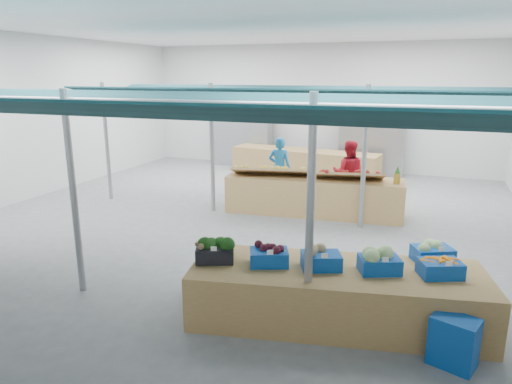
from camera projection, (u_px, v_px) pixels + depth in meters
The scene contains 22 objects.
floor at pixel (244, 221), 10.22m from camera, with size 13.00×13.00×0.00m, color slate.
hall at pixel (266, 98), 10.86m from camera, with size 13.00×13.00×13.00m.
pole_grid at pixel (245, 156), 7.92m from camera, with size 10.00×4.60×3.00m.
awnings at pixel (244, 99), 7.68m from camera, with size 9.50×7.08×0.30m.
back_shelving_left at pixel (243, 138), 16.26m from camera, with size 2.00×0.50×2.00m, color #B23F33.
back_shelving_right at pixel (372, 144), 14.70m from camera, with size 2.00×0.50×2.00m, color #B23F33.
veg_counter at pixel (336, 295), 6.00m from camera, with size 3.78×1.26×0.74m, color olive.
fruit_counter at pixel (313, 196), 10.65m from camera, with size 4.05×0.96×0.87m, color olive.
far_counter at pixel (304, 163), 14.58m from camera, with size 4.75×0.95×0.86m, color olive.
crate_stack at pixel (454, 342), 5.08m from camera, with size 0.48×0.34×0.58m, color #0D4295.
vendor_left at pixel (279, 168), 11.96m from camera, with size 0.59×0.39×1.62m, color #1969A7.
vendor_right at pixel (348, 173), 11.34m from camera, with size 0.79×0.61×1.62m, color #AF1526.
crate_broccoli at pixel (215, 250), 6.13m from camera, with size 0.60×0.52×0.35m.
crate_beets at pixel (269, 255), 6.02m from camera, with size 0.60×0.52×0.29m.
crate_celeriac at pixel (321, 257), 5.90m from camera, with size 0.60×0.52×0.31m.
crate_cabbage at pixel (380, 260), 5.78m from camera, with size 0.60×0.52×0.35m.
crate_carrots at pixel (440, 268), 5.67m from camera, with size 0.60×0.52×0.29m.
sparrow at pixel (200, 246), 6.01m from camera, with size 0.12×0.09×0.11m.
apple_heap_yellow at pixel (273, 169), 10.65m from camera, with size 2.00×1.08×0.27m.
apple_heap_red at pixel (350, 173), 10.20m from camera, with size 1.61×1.00×0.27m.
pineapple at pixel (397, 175), 9.95m from camera, with size 0.14×0.14×0.39m.
crate_extra at pixel (433, 251), 6.12m from camera, with size 0.60×0.54×0.32m.
Camera 1 is at (3.73, -8.99, 3.18)m, focal length 32.00 mm.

